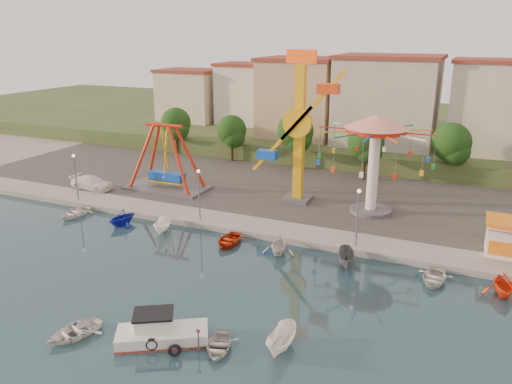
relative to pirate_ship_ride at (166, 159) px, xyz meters
The scene contains 33 objects.
ground 26.95m from the pirate_ship_ride, 50.50° to the right, with size 200.00×200.00×0.00m, color #142B38.
quay_deck 44.98m from the pirate_ship_ride, 67.82° to the left, with size 200.00×100.00×0.60m, color #9E998E.
asphalt_pad 19.75m from the pirate_ship_ride, 29.29° to the left, with size 90.00×28.00×0.01m, color #4C4944.
hill_terrace 49.55m from the pirate_ship_ride, 70.01° to the left, with size 200.00×60.00×3.00m, color #384C26.
pirate_ship_ride is the anchor object (origin of this frame).
kamikaze_tower 16.98m from the pirate_ship_ride, ahead, with size 6.89×3.10×16.50m.
wave_swinger 24.66m from the pirate_ship_ride, ahead, with size 11.60×11.60×10.40m.
lamp_post_0 10.41m from the pirate_ship_ride, 133.33° to the right, with size 0.14×0.14×5.00m, color #59595E.
lamp_post_1 11.73m from the pirate_ship_ride, 40.15° to the right, with size 0.14×0.14×5.00m, color #59595E.
lamp_post_2 26.05m from the pirate_ship_ride, 16.79° to the right, with size 0.14×0.14×5.00m, color #59595E.
tree_0 18.83m from the pirate_ship_ride, 118.91° to the left, with size 4.60×4.60×7.19m.
tree_1 15.77m from the pirate_ship_ride, 86.69° to the left, with size 4.35×4.35×6.80m.
tree_2 18.85m from the pirate_ship_ride, 54.50° to the left, with size 5.02×5.02×7.85m.
tree_3 25.11m from the pirate_ship_ride, 33.51° to the left, with size 4.68×4.68×7.32m.
tree_4 35.22m from the pirate_ship_ride, 28.58° to the left, with size 4.86×4.86×7.60m.
building_0 30.73m from the pirate_ship_ride, 122.79° to the left, with size 9.26×9.53×11.87m, color beige.
building_1 31.32m from the pirate_ship_ride, 98.15° to the left, with size 12.33×9.01×8.63m, color silver.
building_2 32.90m from the pirate_ship_ride, 74.49° to the left, with size 11.95×9.28×11.23m, color tan.
building_3 36.29m from the pirate_ship_ride, 51.48° to the left, with size 12.59×10.50×9.20m, color beige.
building_4 48.05m from the pirate_ship_ride, 41.37° to the left, with size 10.75×9.23×9.24m, color beige.
cabin_motorboat 31.22m from the pirate_ship_ride, 57.27° to the right, with size 6.04×4.79×2.02m.
rowboat_a 32.94m from the pirate_ship_ride, 51.02° to the right, with size 2.30×3.22×0.67m, color silver.
rowboat_b 30.37m from the pirate_ship_ride, 67.87° to the right, with size 2.63×3.68×0.76m, color white.
skiff 34.14m from the pirate_ship_ride, 44.66° to the right, with size 1.35×3.59×1.39m, color white.
van 9.61m from the pirate_ship_ride, 155.44° to the right, with size 2.20×5.42×1.57m, color white.
moored_boat_0 12.36m from the pirate_ship_ride, 113.60° to the right, with size 2.78×3.89×0.81m, color white.
moored_boat_1 11.40m from the pirate_ship_ride, 81.41° to the right, with size 2.78×3.22×1.70m, color #141CAF.
moored_boat_2 13.09m from the pirate_ship_ride, 58.63° to the right, with size 1.33×3.53×1.36m, color white.
moored_boat_3 17.91m from the pirate_ship_ride, 37.85° to the right, with size 2.74×3.84×0.79m, color #BA2D0E.
moored_boat_4 21.93m from the pirate_ship_ride, 29.68° to the right, with size 2.85×3.31×1.74m, color silver.
moored_boat_5 27.36m from the pirate_ship_ride, 23.28° to the right, with size 1.35×3.58×1.38m, color #5C5C61.
moored_boat_6 33.89m from the pirate_ship_ride, 18.57° to the right, with size 2.62×3.67×0.76m, color silver.
moored_boat_7 38.46m from the pirate_ship_ride, 16.25° to the right, with size 2.88×3.34×1.76m, color #F03A15.
Camera 1 is at (16.51, -28.10, 18.75)m, focal length 35.00 mm.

